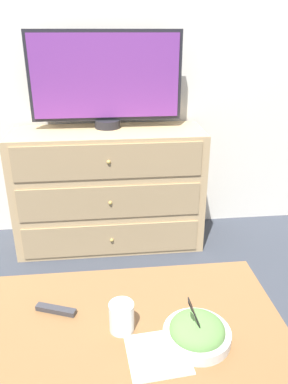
{
  "coord_description": "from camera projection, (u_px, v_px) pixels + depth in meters",
  "views": [
    {
      "loc": [
        0.13,
        -2.54,
        1.37
      ],
      "look_at": [
        0.26,
        -1.25,
        0.8
      ],
      "focal_mm": 35.0,
      "sensor_mm": 36.0,
      "label": 1
    }
  ],
  "objects": [
    {
      "name": "dresser",
      "position": [
        109.0,
        189.0,
        2.48
      ],
      "size": [
        1.21,
        0.44,
        0.79
      ],
      "color": "tan",
      "rests_on": "ground_plane"
    },
    {
      "name": "drink_cup",
      "position": [
        122.0,
        318.0,
        1.18
      ],
      "size": [
        0.08,
        0.08,
        0.1
      ],
      "color": "#9E6638",
      "rests_on": "coffee_table"
    },
    {
      "name": "napkin",
      "position": [
        158.0,
        354.0,
        1.1
      ],
      "size": [
        0.19,
        0.19,
        0.0
      ],
      "color": "silver",
      "rests_on": "coffee_table"
    },
    {
      "name": "ground_plane",
      "position": [
        92.0,
        225.0,
        2.85
      ],
      "size": [
        12.0,
        12.0,
        0.0
      ],
      "primitive_type": "plane",
      "color": "#383D47"
    },
    {
      "name": "coffee_table",
      "position": [
        130.0,
        337.0,
        1.26
      ],
      "size": [
        1.01,
        0.6,
        0.48
      ],
      "color": "olive",
      "rests_on": "ground_plane"
    },
    {
      "name": "takeout_bowl",
      "position": [
        197.0,
        332.0,
        1.15
      ],
      "size": [
        0.21,
        0.21,
        0.17
      ],
      "color": "silver",
      "rests_on": "coffee_table"
    },
    {
      "name": "tv",
      "position": [
        106.0,
        79.0,
        2.28
      ],
      "size": [
        0.93,
        0.16,
        0.58
      ],
      "color": "#232328",
      "rests_on": "dresser"
    },
    {
      "name": "wall_back",
      "position": [
        80.0,
        41.0,
        2.35
      ],
      "size": [
        12.0,
        0.05,
        2.6
      ],
      "color": "white",
      "rests_on": "ground_plane"
    },
    {
      "name": "remote_control",
      "position": [
        56.0,
        310.0,
        1.27
      ],
      "size": [
        0.14,
        0.08,
        0.02
      ],
      "color": "#38383D",
      "rests_on": "coffee_table"
    }
  ]
}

